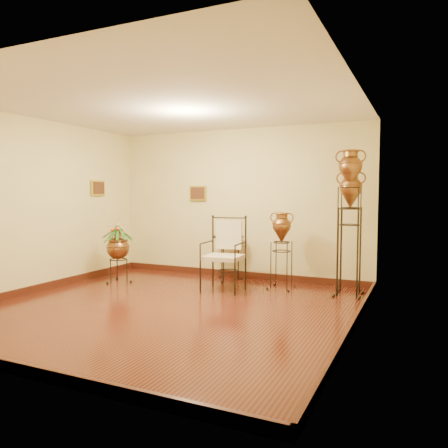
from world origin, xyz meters
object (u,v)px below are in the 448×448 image
at_px(amphora_mid, 350,233).
at_px(planter_urn, 118,245).
at_px(armchair, 223,254).
at_px(side_table, 228,257).
at_px(amphora_tall, 349,221).

bearing_deg(amphora_mid, planter_urn, -169.63).
distance_m(armchair, side_table, 0.92).
relative_size(amphora_tall, side_table, 2.19).
bearing_deg(amphora_tall, side_table, 170.92).
xyz_separation_m(planter_urn, armchair, (2.02, 0.14, -0.06)).
distance_m(amphora_mid, armchair, 2.03).
distance_m(amphora_tall, side_table, 2.36).
bearing_deg(amphora_tall, armchair, -165.29).
height_order(planter_urn, side_table, planter_urn).
bearing_deg(planter_urn, armchair, 3.94).
bearing_deg(side_table, planter_urn, -149.94).
relative_size(amphora_tall, planter_urn, 1.91).
relative_size(amphora_mid, side_table, 1.87).
bearing_deg(planter_urn, amphora_mid, 10.37).
relative_size(amphora_tall, amphora_mid, 1.17).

